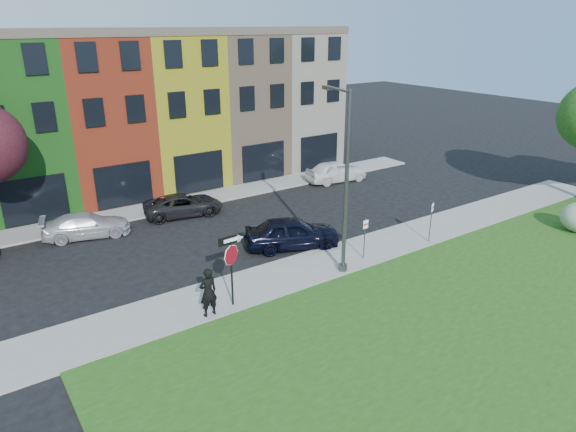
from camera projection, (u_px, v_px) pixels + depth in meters
ground at (365, 291)px, 21.92m from camera, size 120.00×120.00×0.00m
sidewalk_near at (354, 254)px, 25.27m from camera, size 40.00×3.00×0.12m
sidewalk_far at (165, 206)px, 31.86m from camera, size 40.00×2.40×0.12m
rowhouse_block at (131, 112)px, 35.15m from camera, size 30.00×10.12×10.00m
stop_sign at (231, 256)px, 19.91m from camera, size 1.05×0.11×3.01m
man at (208, 292)px, 19.60m from camera, size 0.76×0.53×1.99m
sedan_near at (292, 233)px, 25.91m from camera, size 5.23×6.09×1.62m
parked_car_silver at (86, 225)px, 27.29m from camera, size 3.82×5.29×1.30m
parked_car_dark at (183, 205)px, 30.37m from camera, size 3.88×5.43×1.28m
parked_car_white at (336, 171)px, 36.77m from camera, size 3.09×4.99×1.52m
street_lamp at (344, 184)px, 22.26m from camera, size 0.83×2.55×8.11m
parking_sign_a at (365, 234)px, 24.23m from camera, size 0.32×0.09×2.07m
parking_sign_b at (431, 217)px, 26.12m from camera, size 0.30×0.17×2.19m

